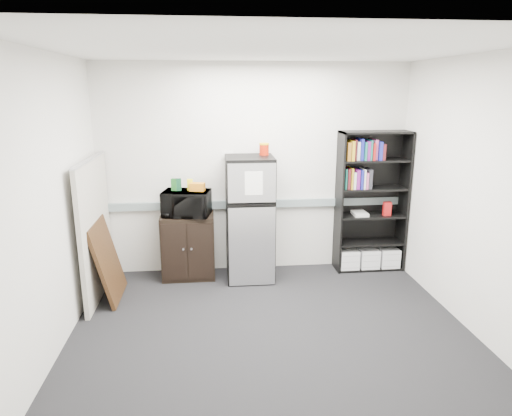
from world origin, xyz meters
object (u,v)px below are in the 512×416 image
Objects in this scene: bookshelf at (371,203)px; refrigerator at (250,219)px; cubicle_partition at (95,229)px; microwave at (186,203)px; cabinet at (188,246)px.

bookshelf reaches higher than refrigerator.
bookshelf is at bearing 5.41° from refrigerator.
cubicle_partition is 1.12m from microwave.
cubicle_partition is (-3.43, -0.49, -0.10)m from bookshelf.
refrigerator is at bearing -5.81° from cabinet.
refrigerator reaches higher than microwave.
bookshelf is 2.41m from microwave.
bookshelf reaches higher than cubicle_partition.
microwave is (1.02, 0.40, 0.18)m from cubicle_partition.
cabinet is at bearing 22.33° from cubicle_partition.
cubicle_partition is 1.84m from refrigerator.
microwave is at bearing 21.57° from cubicle_partition.
refrigerator reaches higher than cabinet.
bookshelf is 3.46m from cubicle_partition.
cubicle_partition is 1.03× the size of refrigerator.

